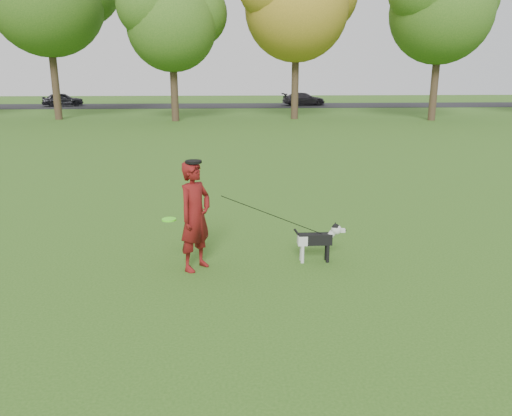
{
  "coord_description": "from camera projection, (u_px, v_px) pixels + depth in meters",
  "views": [
    {
      "loc": [
        -0.64,
        -7.9,
        3.2
      ],
      "look_at": [
        -0.17,
        0.24,
        0.95
      ],
      "focal_mm": 35.0,
      "sensor_mm": 36.0,
      "label": 1
    }
  ],
  "objects": [
    {
      "name": "dog",
      "position": [
        319.0,
        238.0,
        8.56
      ],
      "size": [
        0.91,
        0.18,
        0.69
      ],
      "color": "black",
      "rests_on": "ground"
    },
    {
      "name": "road",
      "position": [
        233.0,
        106.0,
        46.98
      ],
      "size": [
        120.0,
        7.0,
        0.02
      ],
      "primitive_type": "cube",
      "color": "black",
      "rests_on": "ground"
    },
    {
      "name": "car_right",
      "position": [
        304.0,
        99.0,
        47.19
      ],
      "size": [
        4.2,
        2.07,
        1.17
      ],
      "primitive_type": "imported",
      "rotation": [
        0.0,
        0.0,
        1.68
      ],
      "color": "#252228",
      "rests_on": "road"
    },
    {
      "name": "car_left",
      "position": [
        63.0,
        99.0,
        45.93
      ],
      "size": [
        3.86,
        2.34,
        1.23
      ],
      "primitive_type": "imported",
      "rotation": [
        0.0,
        0.0,
        1.84
      ],
      "color": "black",
      "rests_on": "road"
    },
    {
      "name": "ground",
      "position": [
        267.0,
        265.0,
        8.49
      ],
      "size": [
        120.0,
        120.0,
        0.0
      ],
      "primitive_type": "plane",
      "color": "#285116",
      "rests_on": "ground"
    },
    {
      "name": "tree_row",
      "position": [
        212.0,
        2.0,
        31.52
      ],
      "size": [
        51.74,
        8.86,
        12.01
      ],
      "color": "#38281C",
      "rests_on": "ground"
    },
    {
      "name": "man_held_items",
      "position": [
        275.0,
        216.0,
        8.27
      ],
      "size": [
        2.75,
        0.45,
        1.36
      ],
      "color": "#56FF20",
      "rests_on": "ground"
    },
    {
      "name": "man",
      "position": [
        195.0,
        216.0,
        8.12
      ],
      "size": [
        0.75,
        0.79,
        1.82
      ],
      "primitive_type": "imported",
      "rotation": [
        0.0,
        0.0,
        0.91
      ],
      "color": "#5B100D",
      "rests_on": "ground"
    }
  ]
}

